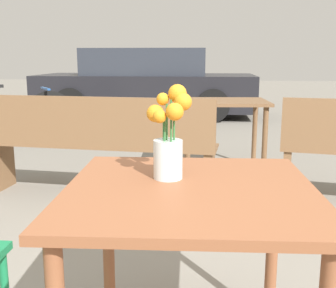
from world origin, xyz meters
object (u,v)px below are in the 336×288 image
flower_vase (169,142)px  parked_car (147,84)px  table_front (190,218)px  bench_middle (96,142)px  bicycle (14,116)px  table_back (224,113)px

flower_vase → parked_car: parked_car is taller
table_front → flower_vase: flower_vase is taller
flower_vase → bench_middle: bearing=113.0°
flower_vase → bicycle: (-2.53, 4.00, -0.50)m
table_front → parked_car: bearing=100.0°
flower_vase → table_back: (0.27, 2.73, -0.25)m
bicycle → flower_vase: bearing=-57.7°
table_back → table_front: bearing=-93.8°
bench_middle → table_back: bearing=39.9°
table_back → bicycle: (-2.80, 1.28, -0.25)m
table_front → bicycle: 4.87m
table_front → parked_car: 7.11m
bench_middle → bicycle: (-1.75, 2.15, -0.12)m
table_back → parked_car: size_ratio=0.21×
table_back → bicycle: bicycle is taller
table_front → parked_car: size_ratio=0.20×
parked_car → flower_vase: bearing=-80.5°
table_back → parked_car: bearing=108.7°
flower_vase → bench_middle: flower_vase is taller
bench_middle → bicycle: bench_middle is taller
bench_middle → bicycle: bearing=129.0°
flower_vase → table_back: size_ratio=0.37×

